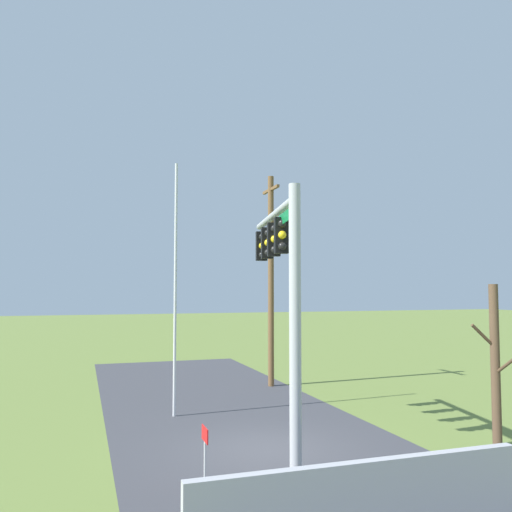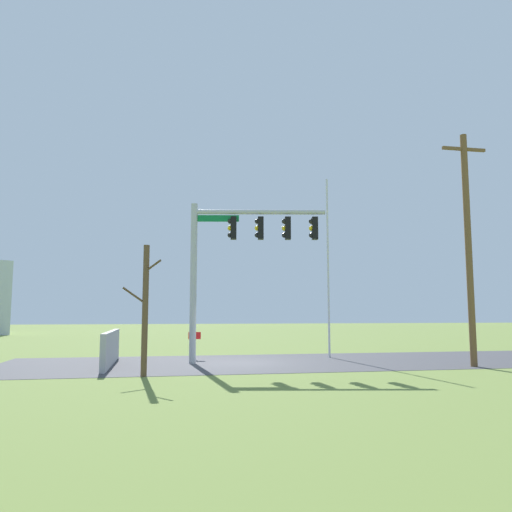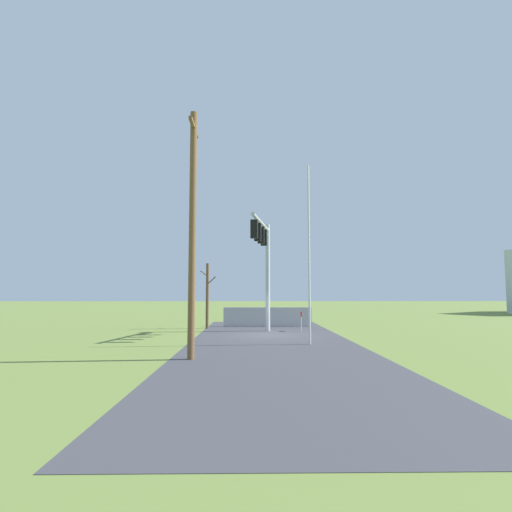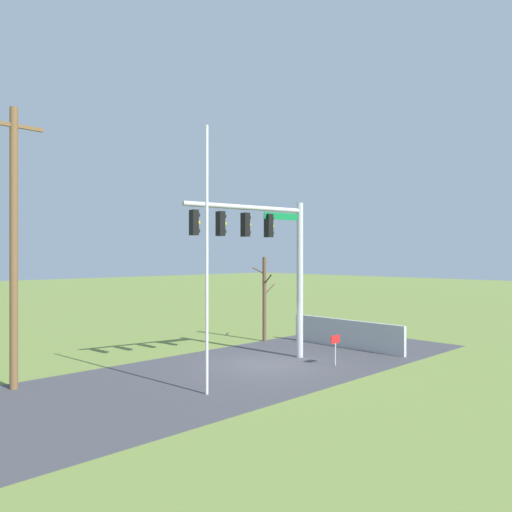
{
  "view_description": "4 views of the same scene",
  "coord_description": "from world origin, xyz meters",
  "views": [
    {
      "loc": [
        13.48,
        -4.76,
        4.24
      ],
      "look_at": [
        -0.42,
        -0.16,
        5.18
      ],
      "focal_mm": 36.88,
      "sensor_mm": 36.0,
      "label": 1
    },
    {
      "loc": [
        3.61,
        21.21,
        2.07
      ],
      "look_at": [
        -0.3,
        1.03,
        4.41
      ],
      "focal_mm": 35.42,
      "sensor_mm": 36.0,
      "label": 2
    },
    {
      "loc": [
        -23.87,
        1.06,
        2.49
      ],
      "look_at": [
        -0.77,
        0.72,
        4.46
      ],
      "focal_mm": 28.96,
      "sensor_mm": 36.0,
      "label": 3
    },
    {
      "loc": [
        -14.3,
        -14.12,
        4.41
      ],
      "look_at": [
        -0.16,
        0.28,
        4.41
      ],
      "focal_mm": 34.84,
      "sensor_mm": 36.0,
      "label": 4
    }
  ],
  "objects": [
    {
      "name": "utility_pole",
      "position": [
        -8.52,
        3.22,
        4.84
      ],
      "size": [
        1.9,
        0.26,
        9.34
      ],
      "color": "brown",
      "rests_on": "ground_plane"
    },
    {
      "name": "signal_mast",
      "position": [
        0.41,
        0.25,
        4.81
      ],
      "size": [
        5.66,
        1.25,
        6.72
      ],
      "color": "#B2B5BA",
      "rests_on": "ground_plane"
    },
    {
      "name": "sidewalk_corner",
      "position": [
        3.17,
        -0.07,
        0.0
      ],
      "size": [
        6.0,
        6.0,
        0.01
      ],
      "primitive_type": "cube",
      "color": "#B7B5AD",
      "rests_on": "ground_plane"
    },
    {
      "name": "flagpole",
      "position": [
        -4.36,
        -1.75,
        4.29
      ],
      "size": [
        0.1,
        0.1,
        8.58
      ],
      "primitive_type": "cylinder",
      "color": "silver",
      "rests_on": "ground_plane"
    },
    {
      "name": "open_sign",
      "position": [
        1.94,
        -2.13,
        0.91
      ],
      "size": [
        0.56,
        0.04,
        1.22
      ],
      "color": "silver",
      "rests_on": "ground_plane"
    },
    {
      "name": "road_surface",
      "position": [
        -4.0,
        0.0,
        0.01
      ],
      "size": [
        28.0,
        8.0,
        0.01
      ],
      "primitive_type": "cube",
      "color": "#3D3D42",
      "rests_on": "ground_plane"
    },
    {
      "name": "bare_tree",
      "position": [
        4.03,
        3.92,
        2.24
      ],
      "size": [
        1.27,
        1.02,
        4.36
      ],
      "color": "brown",
      "rests_on": "ground_plane"
    },
    {
      "name": "ground_plane",
      "position": [
        0.0,
        0.0,
        0.0
      ],
      "size": [
        160.0,
        160.0,
        0.0
      ],
      "primitive_type": "plane",
      "color": "olive"
    },
    {
      "name": "retaining_fence",
      "position": [
        5.45,
        -0.18,
        0.68
      ],
      "size": [
        0.2,
        6.19,
        1.35
      ],
      "primitive_type": "cube",
      "color": "#A8A8AD",
      "rests_on": "ground_plane"
    }
  ]
}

